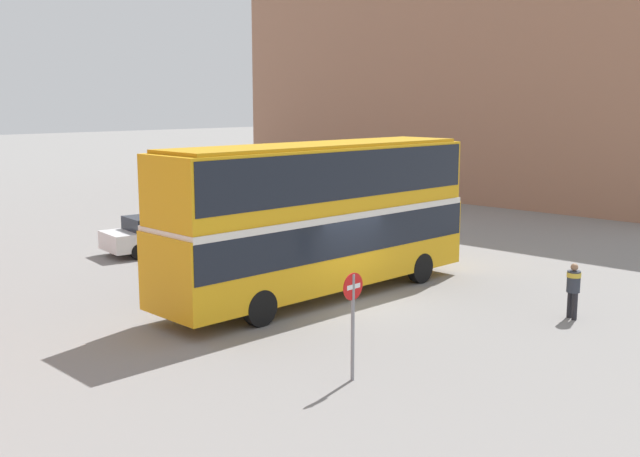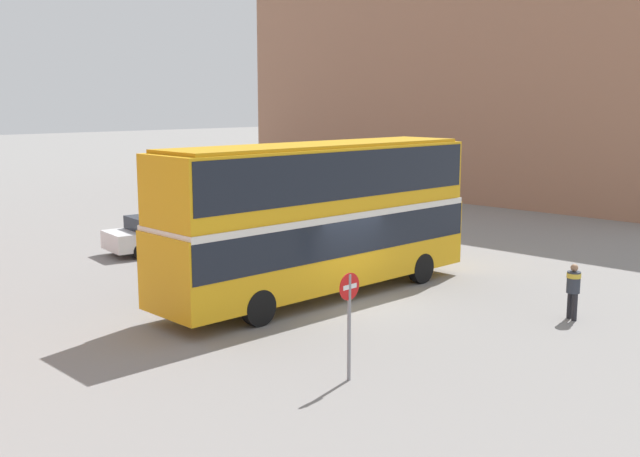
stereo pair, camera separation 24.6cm
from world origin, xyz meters
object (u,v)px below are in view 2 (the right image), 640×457
Objects in this scene: parked_car_kerb_far at (164,233)px; double_decker_bus at (320,210)px; parked_car_kerb_near at (254,211)px; no_entry_sign at (349,309)px; pedestrian_foreground at (573,286)px.

double_decker_bus is at bearing -84.44° from parked_car_kerb_far.
no_entry_sign is (-11.66, -16.82, 0.85)m from parked_car_kerb_near.
double_decker_bus is 2.30× the size of parked_car_kerb_far.
parked_car_kerb_near is at bearing 59.77° from double_decker_bus.
double_decker_bus is 2.62× the size of parked_car_kerb_near.
parked_car_kerb_far reaches higher than parked_car_kerb_near.
parked_car_kerb_near is (7.05, 11.40, -1.95)m from double_decker_bus.
pedestrian_foreground is 16.25m from parked_car_kerb_far.
no_entry_sign is at bearing -128.87° from double_decker_bus.
no_entry_sign reaches higher than parked_car_kerb_far.
no_entry_sign is (-7.68, 1.31, 0.63)m from pedestrian_foreground.
double_decker_bus reaches higher than pedestrian_foreground.
parked_car_kerb_far is 15.67m from no_entry_sign.
parked_car_kerb_near is 20.49m from no_entry_sign.
parked_car_kerb_near is (3.98, 18.13, -0.22)m from pedestrian_foreground.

